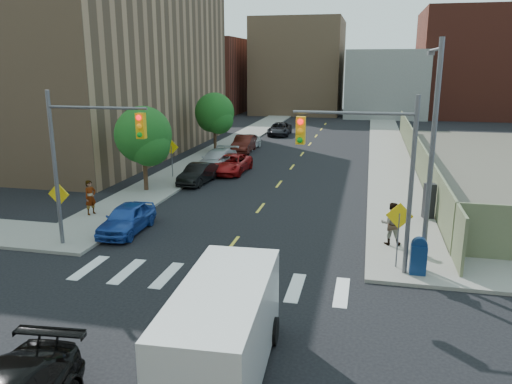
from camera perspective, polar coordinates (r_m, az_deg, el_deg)
The scene contains 29 objects.
ground at distance 16.34m, azimuth -10.36°, elevation -15.43°, with size 160.00×160.00×0.00m, color black.
sidewalk_nw at distance 56.68m, azimuth -1.25°, elevation 6.39°, with size 3.50×73.00×0.15m, color gray.
sidewalk_ne at distance 55.06m, azimuth 14.68°, elevation 5.68°, with size 3.50×73.00×0.15m, color gray.
fence_north at distance 41.68m, azimuth 17.81°, elevation 4.37°, with size 0.12×44.00×2.50m, color #646E4D.
building_nw at distance 51.17m, azimuth -20.80°, elevation 13.51°, with size 22.00×30.00×16.00m, color #8C6B4C.
bg_bldg_west at distance 87.51m, azimuth -5.95°, elevation 13.08°, with size 14.00×18.00×12.00m, color #592319.
bg_bldg_midwest at distance 85.76m, azimuth 4.97°, elevation 14.07°, with size 14.00×16.00×15.00m, color #8C6B4C.
bg_bldg_center at distance 83.02m, azimuth 14.56°, elevation 11.94°, with size 12.00×16.00×10.00m, color gray.
bg_bldg_east at distance 86.46m, azimuth 24.21°, elevation 13.23°, with size 18.00×18.00×16.00m, color #592319.
signal_nw at distance 22.61m, azimuth -19.03°, elevation 4.65°, with size 4.59×0.30×7.00m.
signal_ne at distance 19.27m, azimuth 13.01°, elevation 3.48°, with size 4.59×0.30×7.00m.
streetlight_ne at distance 20.19m, azimuth 19.44°, elevation 5.51°, with size 0.25×3.70×9.00m.
warn_sign_nw at distance 24.51m, azimuth -21.56°, elevation -0.92°, with size 1.06×0.06×2.83m.
warn_sign_ne at distance 20.42m, azimuth 16.02°, elevation -3.44°, with size 1.06×0.06×2.83m.
warn_sign_midwest at distance 36.17m, azimuth -9.62°, elevation 4.61°, with size 1.06×0.06×2.83m.
tree_west_near at distance 32.45m, azimuth -12.71°, elevation 5.99°, with size 3.66×3.64×5.52m.
tree_west_far at distance 46.34m, azimuth -4.74°, elevation 8.76°, with size 3.66×3.64×5.52m.
parked_car_blue at distance 25.28m, azimuth -14.54°, elevation -2.94°, with size 1.68×4.18×1.42m, color #1B4098.
parked_car_black at distance 34.67m, azimuth -6.64°, elevation 2.08°, with size 1.45×4.15×1.37m, color black.
parked_car_red at distance 37.86m, azimuth -2.87°, elevation 3.23°, with size 2.29×4.96×1.38m, color maroon.
parked_car_silver at distance 38.92m, azimuth -4.42°, elevation 3.66°, with size 2.20×5.42×1.57m, color #A7A9AF.
parked_car_white at distance 48.56m, azimuth -0.90°, elevation 5.79°, with size 1.70×4.23×1.44m, color silver.
parked_car_maroon at distance 46.96m, azimuth -1.38°, elevation 5.54°, with size 1.62×4.65×1.53m, color #3D110C.
parked_car_grey at distance 58.09m, azimuth 2.72°, elevation 7.21°, with size 2.37×5.13×1.43m, color black.
cargo_van at distance 13.60m, azimuth -3.67°, elevation -15.11°, with size 2.62×5.83×2.62m.
mailbox at distance 20.38m, azimuth 18.08°, elevation -6.99°, with size 0.61×0.47×1.48m.
payphone at distance 27.74m, azimuth 19.16°, elevation -0.96°, with size 0.55×0.45×1.85m, color black.
pedestrian_west at distance 28.25m, azimuth -18.40°, elevation -0.59°, with size 0.69×0.45×1.88m, color gray.
pedestrian_east at distance 23.19m, azimuth 15.20°, elevation -3.50°, with size 0.95×0.74×1.95m, color gray.
Camera 1 is at (5.83, -12.94, 8.09)m, focal length 35.00 mm.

